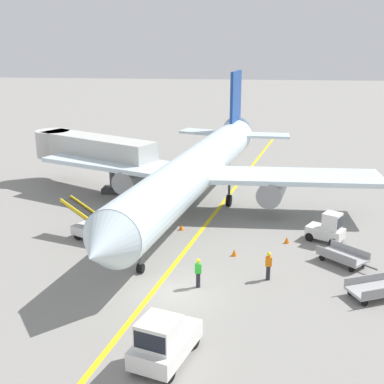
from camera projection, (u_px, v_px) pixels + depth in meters
The scene contains 14 objects.
ground_plane at pixel (175, 293), 27.10m from camera, with size 300.00×300.00×0.00m, color gray.
taxi_line_yellow at pixel (182, 255), 31.88m from camera, with size 0.30×80.00×0.01m, color yellow.
airliner at pixel (198, 168), 39.45m from camera, with size 28.13×35.19×10.10m.
jet_bridge at pixel (86, 149), 45.43m from camera, with size 12.55×8.22×4.85m.
pushback_tug at pixel (164, 341), 21.06m from camera, with size 2.88×4.00×2.20m.
baggage_tug_near_wing at pixel (328, 229), 33.62m from camera, with size 2.73×2.33×2.10m.
belt_loader_forward_hold at pixel (97, 230), 33.86m from camera, with size 4.98×3.53×2.59m.
baggage_cart_loaded at pixel (343, 256), 30.51m from camera, with size 3.27×3.18×0.94m.
baggage_cart_empty_trailing at pixel (375, 289), 26.47m from camera, with size 3.75×2.57×0.94m.
ground_crew_marshaller at pixel (269, 265), 28.30m from camera, with size 0.36×0.24×1.70m.
ground_crew_wing_walker at pixel (198, 272), 27.45m from camera, with size 0.36×0.24×1.70m.
safety_cone_nose_left at pixel (181, 227), 35.94m from camera, with size 0.36×0.36×0.44m, color orange.
safety_cone_nose_right at pixel (234, 253), 31.64m from camera, with size 0.36×0.36×0.44m, color orange.
safety_cone_wingtip_left at pixel (287, 240), 33.62m from camera, with size 0.36×0.36×0.44m, color orange.
Camera 1 is at (3.67, -24.06, 13.13)m, focal length 46.91 mm.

